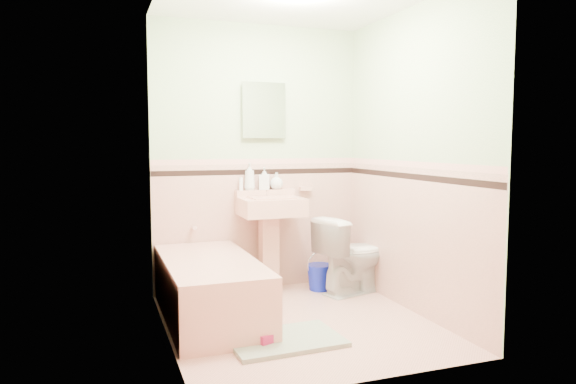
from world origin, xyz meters
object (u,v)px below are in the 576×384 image
object	(u,v)px
soap_bottle_right	(276,181)
shoe	(269,338)
sink	(271,246)
medicine_cabinet	(264,110)
bathtub	(210,291)
soap_bottle_mid	(264,178)
soap_bottle_left	(250,177)
bucket	(320,277)
toilet	(353,255)

from	to	relation	value
soap_bottle_right	shoe	distance (m)	1.81
shoe	sink	bearing A→B (deg)	50.02
medicine_cabinet	soap_bottle_right	world-z (taller)	medicine_cabinet
bathtub	soap_bottle_right	distance (m)	1.34
soap_bottle_right	sink	bearing A→B (deg)	-122.77
bathtub	shoe	size ratio (longest dim) A/B	10.20
bathtub	sink	distance (m)	0.89
sink	soap_bottle_right	size ratio (longest dim) A/B	5.63
sink	soap_bottle_right	world-z (taller)	soap_bottle_right
shoe	medicine_cabinet	bearing A→B (deg)	52.53
soap_bottle_mid	sink	bearing A→B (deg)	-88.33
soap_bottle_mid	shoe	distance (m)	1.80
sink	shoe	bearing A→B (deg)	-108.57
bathtub	soap_bottle_left	distance (m)	1.23
soap_bottle_left	bucket	size ratio (longest dim) A/B	1.03
bucket	shoe	distance (m)	1.49
sink	bathtub	bearing A→B (deg)	-142.07
soap_bottle_left	toilet	distance (m)	1.21
soap_bottle_mid	soap_bottle_right	world-z (taller)	soap_bottle_mid
bucket	sink	bearing A→B (deg)	173.10
soap_bottle_left	soap_bottle_right	size ratio (longest dim) A/B	1.60
soap_bottle_mid	shoe	bearing A→B (deg)	-106.17
bucket	shoe	size ratio (longest dim) A/B	1.66
sink	soap_bottle_left	distance (m)	0.68
bathtub	soap_bottle_left	world-z (taller)	soap_bottle_left
sink	soap_bottle_left	xyz separation A→B (m)	(-0.15, 0.18, 0.63)
sink	medicine_cabinet	world-z (taller)	medicine_cabinet
medicine_cabinet	bucket	xyz separation A→B (m)	(0.47, -0.27, -1.58)
soap_bottle_left	shoe	world-z (taller)	soap_bottle_left
sink	medicine_cabinet	bearing A→B (deg)	90.00
bucket	soap_bottle_mid	bearing A→B (deg)	153.50
bucket	soap_bottle_right	bearing A→B (deg)	146.21
medicine_cabinet	toilet	size ratio (longest dim) A/B	0.64
medicine_cabinet	toilet	distance (m)	1.59
soap_bottle_mid	soap_bottle_left	bearing A→B (deg)	180.00
sink	medicine_cabinet	distance (m)	1.27
toilet	shoe	size ratio (longest dim) A/B	4.89
bathtub	bucket	distance (m)	1.25
medicine_cabinet	bucket	world-z (taller)	medicine_cabinet
soap_bottle_mid	bucket	size ratio (longest dim) A/B	0.87
soap_bottle_left	toilet	bearing A→B (deg)	-25.96
soap_bottle_mid	toilet	world-z (taller)	soap_bottle_mid
sink	bucket	distance (m)	0.57
bathtub	toilet	world-z (taller)	toilet
medicine_cabinet	soap_bottle_left	bearing A→B (deg)	-168.71
soap_bottle_mid	bucket	distance (m)	1.08
sink	shoe	world-z (taller)	sink
sink	toilet	xyz separation A→B (m)	(0.72, -0.24, -0.09)
soap_bottle_right	bucket	world-z (taller)	soap_bottle_right
bathtub	soap_bottle_right	bearing A→B (deg)	41.74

